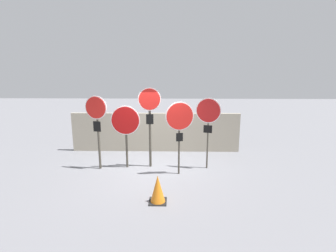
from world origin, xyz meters
The scene contains 8 objects.
ground_plane centered at (0.00, 0.00, 0.00)m, with size 40.00×40.00×0.00m, color slate.
fence_back centered at (0.00, 1.93, 0.77)m, with size 6.56×0.12×1.53m.
stop_sign_0 centered at (-1.71, 0.00, 1.71)m, with size 0.72×0.22×2.41m.
stop_sign_1 centered at (-0.83, 0.12, 1.49)m, with size 0.94×0.13×2.08m.
stop_sign_2 centered at (-0.06, 0.22, 1.85)m, with size 0.74×0.15×2.64m.
stop_sign_3 centered at (0.89, -0.39, 1.69)m, with size 0.85×0.22×2.28m.
stop_sign_4 centered at (1.80, 0.11, 1.77)m, with size 0.78×0.26×2.33m.
traffic_cone_0 centered at (0.32, -2.13, 0.34)m, with size 0.44×0.44×0.69m.
Camera 1 is at (0.70, -8.05, 3.25)m, focal length 28.00 mm.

